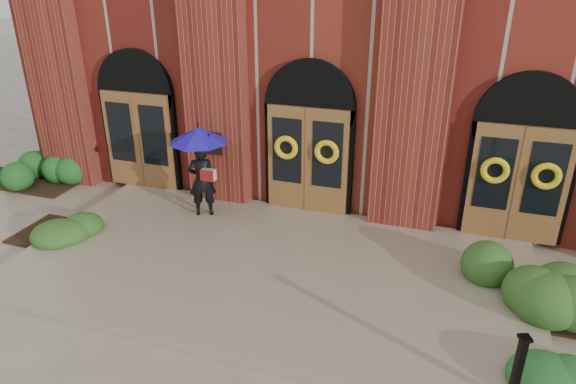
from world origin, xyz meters
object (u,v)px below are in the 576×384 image
at_px(metal_post, 518,369).
at_px(hedge_wall_left, 22,170).
at_px(hedge_wall_right, 560,291).
at_px(man_with_umbrella, 200,155).

xyz_separation_m(metal_post, hedge_wall_left, (-12.30, 4.27, -0.37)).
height_order(hedge_wall_left, hedge_wall_right, hedge_wall_right).
bearing_deg(man_with_umbrella, hedge_wall_left, -27.38).
distance_m(man_with_umbrella, metal_post, 7.60).
distance_m(man_with_umbrella, hedge_wall_left, 5.94).
bearing_deg(hedge_wall_right, metal_post, -108.96).
height_order(man_with_umbrella, hedge_wall_left, man_with_umbrella).
relative_size(metal_post, hedge_wall_left, 0.39).
bearing_deg(hedge_wall_left, metal_post, -19.14).
xyz_separation_m(metal_post, hedge_wall_right, (0.90, 2.62, -0.32)).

